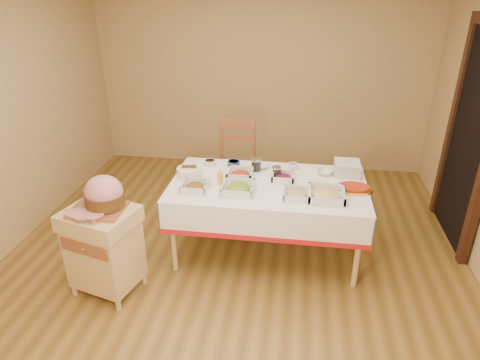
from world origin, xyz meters
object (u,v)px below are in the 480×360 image
dining_chair (236,165)px  preserve_jar_right (276,172)px  ham_on_board (103,196)px  brass_platter (354,188)px  dining_table (268,199)px  mustard_bottle (220,178)px  bread_basket (189,172)px  plate_stack (347,168)px  butcher_cart (104,246)px  preserve_jar_left (256,165)px

dining_chair → preserve_jar_right: 0.97m
ham_on_board → preserve_jar_right: (1.34, 0.88, -0.10)m
brass_platter → dining_table: bearing=177.7°
dining_chair → brass_platter: bearing=-38.0°
dining_table → mustard_bottle: bearing=-168.8°
ham_on_board → bread_basket: (0.50, 0.78, -0.11)m
ham_on_board → preserve_jar_right: ham_on_board is taller
dining_chair → brass_platter: dining_chair is taller
brass_platter → plate_stack: bearing=96.5°
dining_chair → mustard_bottle: size_ratio=6.56×
dining_chair → mustard_bottle: 1.06m
butcher_cart → preserve_jar_left: (1.17, 1.04, 0.37)m
bread_basket → brass_platter: size_ratio=0.71×
plate_stack → preserve_jar_right: bearing=-166.6°
ham_on_board → preserve_jar_right: size_ratio=4.03×
ham_on_board → preserve_jar_left: (1.13, 1.00, -0.10)m
dining_chair → preserve_jar_right: bearing=-56.7°
butcher_cart → dining_chair: bearing=62.7°
bread_basket → mustard_bottle: bearing=-22.7°
brass_platter → bread_basket: bearing=176.9°
preserve_jar_right → bread_basket: 0.84m
brass_platter → dining_chair: bearing=142.0°
dining_chair → ham_on_board: 1.89m
mustard_bottle → bread_basket: mustard_bottle is taller
dining_chair → bread_basket: size_ratio=4.23×
dining_chair → preserve_jar_right: size_ratio=9.19×
brass_platter → butcher_cart: bearing=-160.7°
bread_basket → brass_platter: bread_basket is taller
ham_on_board → preserve_jar_left: bearing=41.7°
preserve_jar_left → plate_stack: 0.88m
dining_chair → ham_on_board: ham_on_board is taller
butcher_cart → mustard_bottle: size_ratio=5.11×
butcher_cart → dining_chair: dining_chair is taller
mustard_bottle → plate_stack: size_ratio=0.65×
preserve_jar_right → plate_stack: 0.69m
plate_stack → brass_platter: (0.04, -0.34, -0.05)m
dining_table → ham_on_board: ham_on_board is taller
dining_chair → mustard_bottle: bearing=-89.6°
dining_table → mustard_bottle: mustard_bottle is taller
dining_chair → preserve_jar_left: (0.30, -0.65, 0.30)m
butcher_cart → preserve_jar_left: 1.61m
butcher_cart → brass_platter: (2.09, 0.73, 0.33)m
dining_chair → brass_platter: size_ratio=3.00×
preserve_jar_left → brass_platter: (0.92, -0.31, -0.04)m
ham_on_board → preserve_jar_left: size_ratio=3.49×
preserve_jar_left → mustard_bottle: (-0.29, -0.36, 0.01)m
preserve_jar_right → ham_on_board: bearing=-146.8°
dining_chair → bread_basket: bearing=-110.2°
preserve_jar_left → preserve_jar_right: (0.21, -0.13, -0.01)m
dining_chair → dining_table: bearing=-64.2°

